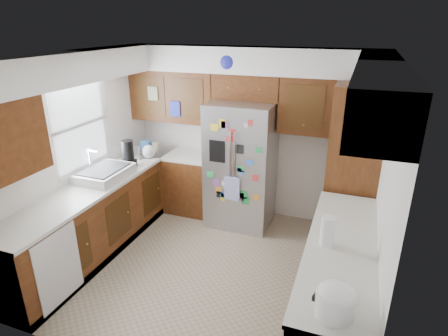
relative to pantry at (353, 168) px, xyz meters
The scene contains 12 objects.
floor 2.17m from the pantry, 142.52° to the right, with size 3.60×3.60×0.00m, color tan.
room_shell 1.94m from the pantry, 153.92° to the right, with size 3.64×3.24×2.52m.
left_counter_run 3.14m from the pantry, 158.56° to the right, with size 1.36×3.20×0.92m.
right_counter_run 1.75m from the pantry, 90.00° to the right, with size 0.63×2.25×0.92m.
pantry is the anchor object (origin of this frame).
fridge 1.51m from the pantry, behind, with size 0.90×0.79×1.80m.
bridge_cabinet 1.77m from the pantry, 169.43° to the left, with size 0.96×0.34×0.35m, color #3F200C.
fridge_top_items 1.99m from the pantry, behind, with size 0.70×0.39×0.31m.
sink_assembly 3.18m from the pantry, 160.65° to the right, with size 0.52×0.70×0.37m.
left_counter_clutter 2.95m from the pantry, behind, with size 0.35×0.93×0.38m.
rice_cooker 2.53m from the pantry, 90.01° to the right, with size 0.28×0.27×0.24m.
paper_towel 1.66m from the pantry, 94.90° to the right, with size 0.12×0.12×0.28m, color white.
Camera 1 is at (1.49, -3.55, 2.81)m, focal length 30.00 mm.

